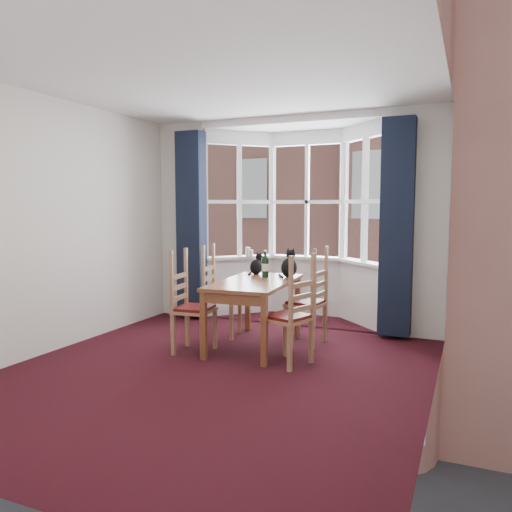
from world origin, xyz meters
The scene contains 22 objects.
floor centered at (0.00, 0.00, 0.00)m, with size 4.50×4.50×0.00m, color black.
ceiling centered at (0.00, 0.00, 2.80)m, with size 4.50×4.50×0.00m, color white.
wall_left centered at (-2.00, 0.00, 1.40)m, with size 4.50×4.50×0.00m, color silver.
wall_right centered at (2.00, 0.00, 1.40)m, with size 4.50×4.50×0.00m, color silver.
wall_near centered at (0.00, -2.25, 1.40)m, with size 4.00×4.00×0.00m, color silver.
wall_back_pier_left centered at (-1.65, 2.25, 1.40)m, with size 0.70×0.12×2.80m, color silver.
wall_back_pier_right centered at (1.65, 2.25, 1.40)m, with size 0.70×0.12×2.80m, color silver.
bay_window centered at (0.00, 2.75, 1.40)m, with size 2.76×0.94×2.80m.
curtain_left centered at (-1.42, 2.07, 1.35)m, with size 0.38×0.22×2.60m, color black.
curtain_right centered at (1.42, 2.07, 1.35)m, with size 0.38×0.22×2.60m, color black.
dining_table centered at (0.00, 1.08, 0.67)m, with size 0.87×1.48×0.76m.
chair_left_near centered at (-0.62, 0.59, 0.47)m, with size 0.44×0.46×0.92m.
chair_left_far centered at (-0.66, 1.35, 0.47)m, with size 0.46×0.48×0.92m.
chair_right_near centered at (0.65, 0.59, 0.47)m, with size 0.51×0.53×0.92m.
chair_right_far centered at (0.58, 1.42, 0.47)m, with size 0.44×0.46×0.92m.
cat_left centered at (-0.21, 1.59, 0.87)m, with size 0.18×0.23×0.28m.
cat_right centered at (0.25, 1.53, 0.90)m, with size 0.21×0.28×0.35m.
wine_bottle centered at (0.00, 1.37, 0.91)m, with size 0.08×0.08×0.33m.
candle_tall centered at (-0.78, 2.60, 0.94)m, with size 0.06×0.06×0.14m, color white.
candle_short centered at (-0.74, 2.63, 0.92)m, with size 0.06×0.06×0.10m, color white.
street centered at (0.00, 32.25, -6.00)m, with size 80.00×80.00×0.00m, color #333335.
tenement_building centered at (0.00, 14.01, 1.60)m, with size 18.40×7.80×15.20m.
Camera 1 is at (2.24, -4.08, 1.60)m, focal length 35.00 mm.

